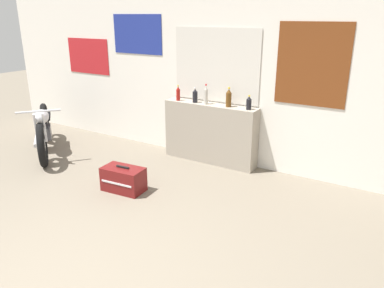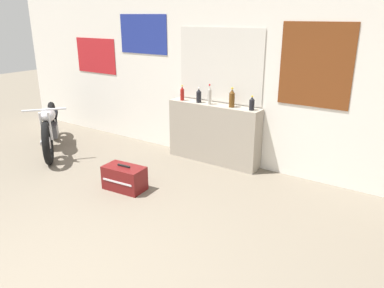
# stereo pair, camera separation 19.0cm
# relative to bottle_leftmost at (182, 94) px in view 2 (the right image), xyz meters

# --- Properties ---
(wall_back) EXTENTS (10.00, 0.07, 2.80)m
(wall_back) POSITION_rel_bottle_leftmost_xyz_m (0.94, 0.23, 0.37)
(wall_back) COLOR silver
(wall_back) RESTS_ON ground_plane
(sill_counter) EXTENTS (1.50, 0.28, 0.92)m
(sill_counter) POSITION_rel_bottle_leftmost_xyz_m (0.56, 0.05, -0.57)
(sill_counter) COLOR gray
(sill_counter) RESTS_ON ground_plane
(bottle_leftmost) EXTENTS (0.06, 0.06, 0.24)m
(bottle_leftmost) POSITION_rel_bottle_leftmost_xyz_m (0.00, 0.00, 0.00)
(bottle_leftmost) COLOR maroon
(bottle_leftmost) RESTS_ON sill_counter
(bottle_left_center) EXTENTS (0.08, 0.08, 0.23)m
(bottle_left_center) POSITION_rel_bottle_leftmost_xyz_m (0.30, 0.02, -0.00)
(bottle_left_center) COLOR black
(bottle_left_center) RESTS_ON sill_counter
(bottle_center) EXTENTS (0.06, 0.06, 0.30)m
(bottle_center) POSITION_rel_bottle_leftmost_xyz_m (0.50, 0.01, 0.03)
(bottle_center) COLOR #B7B2A8
(bottle_center) RESTS_ON sill_counter
(bottle_right_center) EXTENTS (0.08, 0.08, 0.29)m
(bottle_right_center) POSITION_rel_bottle_leftmost_xyz_m (0.86, 0.03, 0.02)
(bottle_right_center) COLOR #5B3814
(bottle_right_center) RESTS_ON sill_counter
(bottle_rightmost) EXTENTS (0.07, 0.07, 0.21)m
(bottle_rightmost) POSITION_rel_bottle_leftmost_xyz_m (1.19, 0.03, -0.01)
(bottle_rightmost) COLOR black
(bottle_rightmost) RESTS_ON sill_counter
(motorcycle_silver) EXTENTS (1.64, 1.38, 0.85)m
(motorcycle_silver) POSITION_rel_bottle_leftmost_xyz_m (-2.01, -1.05, -0.62)
(motorcycle_silver) COLOR black
(motorcycle_silver) RESTS_ON ground_plane
(hard_case_darkred) EXTENTS (0.57, 0.35, 0.34)m
(hard_case_darkred) POSITION_rel_bottle_leftmost_xyz_m (0.11, -1.47, -0.87)
(hard_case_darkred) COLOR maroon
(hard_case_darkred) RESTS_ON ground_plane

